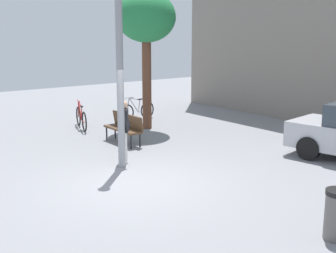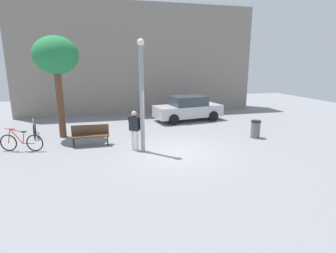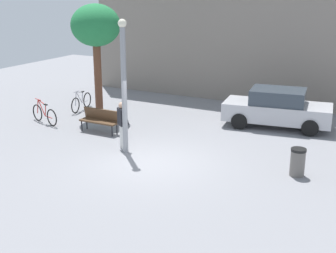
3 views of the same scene
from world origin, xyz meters
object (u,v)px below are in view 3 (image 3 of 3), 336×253
at_px(lamppost, 124,83).
at_px(parked_car_silver, 277,108).
at_px(park_bench, 100,119).
at_px(bicycle_red, 44,114).
at_px(trash_bin, 298,162).
at_px(bicycle_silver, 81,102).
at_px(plaza_tree, 96,28).
at_px(person_by_lamppost, 122,122).

relative_size(lamppost, parked_car_silver, 1.02).
relative_size(park_bench, bicycle_red, 0.91).
height_order(lamppost, trash_bin, lamppost).
xyz_separation_m(lamppost, bicycle_silver, (-4.83, 3.71, -2.03)).
bearing_deg(plaza_tree, person_by_lamppost, -43.01).
xyz_separation_m(lamppost, park_bench, (-2.10, 1.42, -1.87)).
distance_m(person_by_lamppost, bicycle_silver, 5.72).
bearing_deg(plaza_tree, lamppost, -42.98).
bearing_deg(person_by_lamppost, bicycle_silver, 142.86).
relative_size(bicycle_red, trash_bin, 2.04).
relative_size(bicycle_silver, parked_car_silver, 0.41).
xyz_separation_m(lamppost, bicycle_red, (-4.85, 1.31, -2.03)).
bearing_deg(plaza_tree, park_bench, -53.01).
bearing_deg(park_bench, lamppost, -34.02).
bearing_deg(trash_bin, park_bench, 174.76).
xyz_separation_m(person_by_lamppost, bicycle_silver, (-4.54, 3.44, -0.58)).
bearing_deg(bicycle_red, lamppost, -15.08).
bearing_deg(trash_bin, lamppost, -172.87).
bearing_deg(trash_bin, parked_car_silver, 112.17).
xyz_separation_m(bicycle_red, trash_bin, (10.50, -0.60, 0.05)).
distance_m(lamppost, park_bench, 3.15).
height_order(park_bench, parked_car_silver, parked_car_silver).
height_order(plaza_tree, parked_car_silver, plaza_tree).
distance_m(park_bench, parked_car_silver, 7.06).
bearing_deg(bicycle_red, plaza_tree, 54.02).
height_order(plaza_tree, bicycle_silver, plaza_tree).
bearing_deg(bicycle_silver, lamppost, -37.51).
distance_m(lamppost, bicycle_silver, 6.42).
bearing_deg(park_bench, bicycle_red, -177.75).
bearing_deg(park_bench, trash_bin, -5.24).
relative_size(lamppost, park_bench, 2.79).
bearing_deg(lamppost, parked_car_silver, 54.99).
bearing_deg(park_bench, parked_car_silver, 33.96).
relative_size(person_by_lamppost, bicycle_silver, 0.93).
distance_m(person_by_lamppost, plaza_tree, 5.18).
relative_size(lamppost, plaza_tree, 0.93).
distance_m(bicycle_red, bicycle_silver, 2.40).
bearing_deg(parked_car_silver, bicycle_silver, -169.14).
bearing_deg(lamppost, bicycle_red, 164.92).
bearing_deg(person_by_lamppost, park_bench, 147.60).
bearing_deg(trash_bin, bicycle_red, 176.72).
height_order(plaza_tree, trash_bin, plaza_tree).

